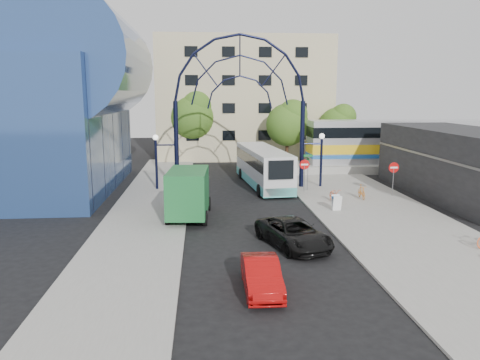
{
  "coord_description": "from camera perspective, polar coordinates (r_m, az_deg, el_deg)",
  "views": [
    {
      "loc": [
        -3.04,
        -22.79,
        7.53
      ],
      "look_at": [
        -0.66,
        6.0,
        2.2
      ],
      "focal_mm": 35.0,
      "sensor_mm": 36.0,
      "label": 1
    }
  ],
  "objects": [
    {
      "name": "tree_north_a",
      "position": [
        49.65,
        5.95,
        7.02
      ],
      "size": [
        4.48,
        4.48,
        7.0
      ],
      "color": "#382314",
      "rests_on": "ground"
    },
    {
      "name": "commercial_block_east",
      "position": [
        38.25,
        25.19,
        1.89
      ],
      "size": [
        6.0,
        16.0,
        5.0
      ],
      "primitive_type": "cube",
      "color": "black",
      "rests_on": "ground"
    },
    {
      "name": "gateway_arch",
      "position": [
        36.93,
        -0.01,
        12.04
      ],
      "size": [
        13.64,
        0.44,
        12.1
      ],
      "color": "black",
      "rests_on": "ground"
    },
    {
      "name": "plaza_west",
      "position": [
        29.94,
        -11.25,
        -4.2
      ],
      "size": [
        5.0,
        50.0,
        0.12
      ],
      "primitive_type": "cube",
      "color": "gray",
      "rests_on": "ground"
    },
    {
      "name": "bike_near_a",
      "position": [
        33.27,
        11.43,
        -1.82
      ],
      "size": [
        0.72,
        1.79,
        0.92
      ],
      "primitive_type": "imported",
      "rotation": [
        0.0,
        0.0,
        0.06
      ],
      "color": "#ED5B2F",
      "rests_on": "sidewalk_east"
    },
    {
      "name": "black_suv",
      "position": [
        23.58,
        6.53,
        -6.46
      ],
      "size": [
        3.72,
        5.47,
        1.39
      ],
      "primitive_type": "imported",
      "rotation": [
        0.0,
        0.0,
        0.31
      ],
      "color": "black",
      "rests_on": "ground"
    },
    {
      "name": "sidewalk_east",
      "position": [
        29.92,
        17.14,
        -4.48
      ],
      "size": [
        8.0,
        56.0,
        0.12
      ],
      "primitive_type": "cube",
      "color": "gray",
      "rests_on": "ground"
    },
    {
      "name": "stop_sign",
      "position": [
        36.09,
        7.87,
        1.52
      ],
      "size": [
        0.8,
        0.07,
        2.5
      ],
      "color": "slate",
      "rests_on": "sidewalk_east"
    },
    {
      "name": "train_platform",
      "position": [
        50.87,
        22.26,
        1.61
      ],
      "size": [
        32.0,
        5.0,
        0.8
      ],
      "primitive_type": "cube",
      "color": "gray",
      "rests_on": "ground"
    },
    {
      "name": "do_not_enter_sign",
      "position": [
        36.09,
        18.22,
        1.07
      ],
      "size": [
        0.76,
        0.07,
        2.48
      ],
      "color": "slate",
      "rests_on": "sidewalk_east"
    },
    {
      "name": "tree_north_c",
      "position": [
        53.03,
        11.97,
        6.7
      ],
      "size": [
        4.16,
        4.16,
        6.5
      ],
      "color": "#382314",
      "rests_on": "ground"
    },
    {
      "name": "street_name_sign",
      "position": [
        36.73,
        8.29,
        1.89
      ],
      "size": [
        0.7,
        0.7,
        2.8
      ],
      "color": "slate",
      "rests_on": "sidewalk_east"
    },
    {
      "name": "bike_near_b",
      "position": [
        34.69,
        14.61,
        -1.39
      ],
      "size": [
        0.55,
        1.67,
        0.99
      ],
      "primitive_type": "imported",
      "rotation": [
        0.0,
        0.0,
        -0.05
      ],
      "color": "orange",
      "rests_on": "sidewalk_east"
    },
    {
      "name": "sandwich_board",
      "position": [
        30.79,
        11.7,
        -2.51
      ],
      "size": [
        0.55,
        0.61,
        0.99
      ],
      "color": "white",
      "rests_on": "sidewalk_east"
    },
    {
      "name": "train_car",
      "position": [
        50.58,
        22.46,
        4.41
      ],
      "size": [
        25.1,
        3.05,
        4.2
      ],
      "color": "#B7B7BC",
      "rests_on": "train_platform"
    },
    {
      "name": "red_sedan",
      "position": [
        18.44,
        2.63,
        -11.49
      ],
      "size": [
        1.38,
        3.89,
        1.28
      ],
      "primitive_type": "imported",
      "rotation": [
        0.0,
        0.0,
        -0.01
      ],
      "color": "#A00A09",
      "rests_on": "ground"
    },
    {
      "name": "ground",
      "position": [
        24.19,
        2.75,
        -7.7
      ],
      "size": [
        120.0,
        120.0,
        0.0
      ],
      "primitive_type": "plane",
      "color": "black",
      "rests_on": "ground"
    },
    {
      "name": "apartment_block",
      "position": [
        57.98,
        0.26,
        9.93
      ],
      "size": [
        20.0,
        12.1,
        14.0
      ],
      "color": "#C8B88A",
      "rests_on": "ground"
    },
    {
      "name": "tree_north_b",
      "position": [
        52.77,
        -5.7,
        7.94
      ],
      "size": [
        5.12,
        5.12,
        8.0
      ],
      "color": "#382314",
      "rests_on": "ground"
    },
    {
      "name": "green_truck",
      "position": [
        28.92,
        -6.19,
        -1.57
      ],
      "size": [
        2.72,
        6.26,
        3.08
      ],
      "rotation": [
        0.0,
        0.0,
        -0.07
      ],
      "color": "black",
      "rests_on": "ground"
    },
    {
      "name": "city_bus",
      "position": [
        38.81,
        2.81,
        1.68
      ],
      "size": [
        3.57,
        11.47,
        3.1
      ],
      "rotation": [
        0.0,
        0.0,
        0.1
      ],
      "color": "silver",
      "rests_on": "ground"
    },
    {
      "name": "transit_hall",
      "position": [
        39.74,
        -22.97,
        8.43
      ],
      "size": [
        16.5,
        18.0,
        14.5
      ],
      "color": "navy",
      "rests_on": "ground"
    }
  ]
}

